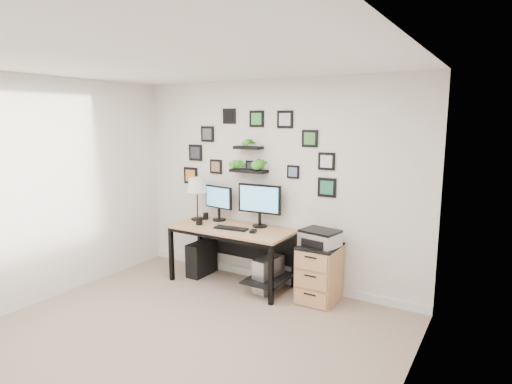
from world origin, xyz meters
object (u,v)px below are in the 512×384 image
Objects in this scene: desk at (235,237)px; monitor_right at (259,202)px; monitor_left at (219,200)px; mug at (199,221)px; pc_tower_grey at (268,274)px; pc_tower_black at (202,258)px; table_lamp at (197,186)px; printer at (320,238)px; file_cabinet at (319,273)px.

monitor_right is at bearing 33.78° from desk.
monitor_left reaches higher than mug.
mug reaches higher than pc_tower_grey.
table_lamp is at bearing 152.06° from pc_tower_black.
monitor_right is 0.84m from mug.
monitor_right is at bearing 9.60° from pc_tower_black.
printer is (1.53, -0.15, -0.26)m from monitor_left.
table_lamp is 1.54m from pc_tower_grey.
file_cabinet is at bearing 101.98° from printer.
mug reaches higher than pc_tower_black.
file_cabinet is (0.88, -0.12, -0.74)m from monitor_right.
table_lamp is 2.01m from file_cabinet.
desk is at bearing -146.22° from monitor_right.
monitor_right is 0.91m from pc_tower_grey.
pc_tower_black is at bearing -28.17° from table_lamp.
pc_tower_black is (-0.58, 0.04, -0.40)m from desk.
monitor_left is 0.40m from mug.
desk reaches higher than file_cabinet.
desk is at bearing 15.22° from mug.
monitor_left is at bearing 39.83° from pc_tower_black.
monitor_left is 0.36m from table_lamp.
printer is at bearing 6.09° from mug.
monitor_left is 0.65m from monitor_right.
desk is 3.49× the size of printer.
printer is (1.72, 0.01, 0.54)m from pc_tower_black.
pc_tower_black is (-0.10, 0.16, -0.57)m from mug.
pc_tower_black is 0.99× the size of printer.
monitor_left is at bearing 174.50° from printer.
mug is at bearing -157.58° from monitor_right.
table_lamp is at bearing -159.79° from monitor_left.
table_lamp is (-0.93, -0.09, 0.14)m from monitor_right.
monitor_right is 1.31× the size of pc_tower_black.
pc_tower_grey is at bearing -12.12° from monitor_left.
table_lamp is 5.91× the size of mug.
mug is at bearing -47.15° from table_lamp.
monitor_left is at bearing 175.04° from file_cabinet.
pc_tower_black is 1.72m from file_cabinet.
mug is 1.13m from pc_tower_grey.
pc_tower_grey is (1.07, -0.03, -0.01)m from pc_tower_black.
table_lamp is (-0.28, -0.10, 0.19)m from monitor_left.
monitor_left is at bearing 178.47° from monitor_right.
monitor_left reaches higher than printer.
monitor_left is 1.03× the size of printer.
desk reaches higher than pc_tower_black.
monitor_right reaches higher than monitor_left.
mug is at bearing -173.38° from file_cabinet.
pc_tower_black is (-0.84, -0.14, -0.85)m from monitor_right.
file_cabinet is (1.81, -0.03, -0.88)m from table_lamp.
printer is (1.82, -0.04, -0.45)m from table_lamp.
table_lamp is at bearing 178.64° from printer.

